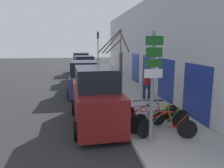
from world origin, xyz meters
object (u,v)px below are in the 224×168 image
bicycle_1 (162,122)px  street_tree (120,70)px  parked_car_2 (84,70)px  bicycle_4 (150,112)px  bicycle_3 (139,118)px  parked_car_0 (95,98)px  signpost (152,83)px  parked_car_1 (84,79)px  traffic_light (98,47)px  bicycle_0 (160,125)px  parked_car_3 (81,64)px  pedestrian_near (147,82)px  bicycle_2 (161,119)px

bicycle_1 → street_tree: size_ratio=0.56×
bicycle_1 → parked_car_2: parked_car_2 is taller
bicycle_4 → bicycle_3: bearing=142.0°
parked_car_0 → signpost: bearing=-57.2°
parked_car_1 → traffic_light: bearing=79.7°
bicycle_3 → bicycle_4: bearing=-55.6°
bicycle_0 → parked_car_1: (-2.37, 7.76, 0.46)m
bicycle_4 → street_tree: size_ratio=0.64×
street_tree → bicycle_4: bearing=-68.1°
bicycle_4 → parked_car_2: bearing=20.6°
bicycle_4 → parked_car_1: bearing=30.8°
parked_car_3 → traffic_light: bearing=-46.5°
pedestrian_near → street_tree: (-1.93, -1.56, 0.89)m
pedestrian_near → signpost: bearing=-104.1°
bicycle_0 → traffic_light: traffic_light is taller
bicycle_2 → parked_car_3: bearing=1.2°
parked_car_2 → bicycle_1: bearing=-82.4°
parked_car_1 → parked_car_0: bearing=-85.6°
street_tree → bicycle_2: bearing=-70.6°
bicycle_1 → parked_car_0: (-2.29, 1.68, 0.57)m
signpost → pedestrian_near: (1.63, 5.47, -0.96)m
bicycle_0 → bicycle_2: size_ratio=0.97×
bicycle_2 → bicycle_4: bicycle_4 is taller
bicycle_4 → pedestrian_near: (1.07, 3.70, 0.62)m
signpost → parked_car_3: (-1.91, 18.62, -1.10)m
signpost → parked_car_0: signpost is taller
bicycle_1 → traffic_light: size_ratio=0.48×
traffic_light → parked_car_1: bearing=-101.8°
parked_car_1 → signpost: bearing=-75.1°
parked_car_0 → bicycle_4: bearing=-16.3°
bicycle_4 → traffic_light: (-0.66, 15.04, 2.47)m
bicycle_1 → parked_car_3: 18.18m
signpost → parked_car_1: (-1.92, 8.11, -1.13)m
signpost → bicycle_4: 2.44m
bicycle_1 → bicycle_3: (-0.69, 0.59, -0.00)m
bicycle_0 → parked_car_0: bearing=67.9°
bicycle_1 → pedestrian_near: (0.98, 4.84, 0.64)m
signpost → parked_car_0: (-1.63, 2.32, -1.03)m
parked_car_3 → bicycle_2: bearing=-83.0°
bicycle_1 → parked_car_1: bearing=-5.6°
bicycle_3 → parked_car_2: (-1.69, 12.03, 0.50)m
signpost → bicycle_3: (-0.03, 1.22, -1.61)m
street_tree → traffic_light: size_ratio=0.87×
signpost → bicycle_1: signpost is taller
signpost → parked_car_3: size_ratio=0.79×
street_tree → parked_car_0: bearing=-129.8°
bicycle_1 → bicycle_4: bearing=-19.8°
signpost → bicycle_2: signpost is taller
bicycle_0 → street_tree: size_ratio=0.60×
bicycle_0 → street_tree: 3.95m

